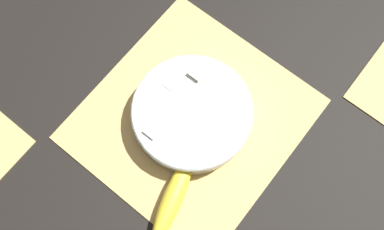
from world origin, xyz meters
name	(u,v)px	position (x,y,z in m)	size (l,w,h in m)	color
ground_plane	(192,119)	(0.00, 0.00, 0.00)	(6.00, 6.00, 0.00)	black
bamboo_mat_center	(192,119)	(0.00, 0.00, 0.00)	(0.42, 0.40, 0.01)	tan
fruit_salad_bowl	(192,113)	(0.00, 0.00, 0.04)	(0.24, 0.24, 0.06)	silver
whole_banana	(173,199)	(-0.15, -0.07, 0.03)	(0.18, 0.09, 0.04)	yellow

